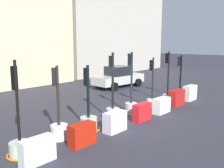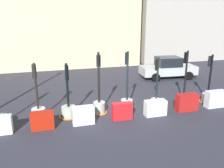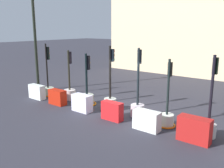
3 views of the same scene
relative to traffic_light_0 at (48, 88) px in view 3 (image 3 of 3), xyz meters
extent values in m
plane|color=#2E2D37|center=(5.46, 0.18, -0.44)|extent=(120.00, 120.00, 0.00)
cylinder|color=#ACB8A0|center=(0.00, -0.01, -0.21)|extent=(0.68, 0.68, 0.46)
cylinder|color=black|center=(0.00, -0.01, 1.32)|extent=(0.09, 0.09, 2.61)
cube|color=black|center=(0.01, 0.10, 2.06)|extent=(0.18, 0.14, 0.74)
sphere|color=red|center=(0.02, 0.18, 2.31)|extent=(0.10, 0.10, 0.10)
sphere|color=orange|center=(0.02, 0.18, 2.06)|extent=(0.10, 0.10, 0.10)
sphere|color=green|center=(0.02, 0.18, 1.81)|extent=(0.10, 0.10, 0.10)
torus|color=orange|center=(0.00, -0.01, -0.41)|extent=(0.88, 0.88, 0.06)
cylinder|color=silver|center=(1.67, 0.20, -0.17)|extent=(0.64, 0.64, 0.56)
cylinder|color=black|center=(1.67, 0.20, 1.22)|extent=(0.10, 0.10, 2.21)
cube|color=black|center=(1.65, 0.31, 1.91)|extent=(0.19, 0.17, 0.66)
sphere|color=red|center=(1.63, 0.40, 2.13)|extent=(0.11, 0.11, 0.11)
sphere|color=orange|center=(1.63, 0.40, 1.91)|extent=(0.11, 0.11, 0.11)
sphere|color=green|center=(1.63, 0.40, 1.69)|extent=(0.11, 0.11, 0.11)
cylinder|color=#ADB4A2|center=(3.09, 0.11, -0.18)|extent=(0.70, 0.70, 0.53)
cylinder|color=black|center=(3.09, 0.11, 1.17)|extent=(0.11, 0.11, 2.15)
cube|color=black|center=(3.11, 0.24, 1.76)|extent=(0.17, 0.17, 0.73)
sphere|color=red|center=(3.12, 0.32, 2.00)|extent=(0.09, 0.09, 0.09)
sphere|color=orange|center=(3.12, 0.32, 1.76)|extent=(0.09, 0.09, 0.09)
sphere|color=green|center=(3.12, 0.32, 1.52)|extent=(0.09, 0.09, 0.09)
torus|color=orange|center=(3.09, 0.11, -0.41)|extent=(0.98, 0.98, 0.06)
cylinder|color=#A8AEA4|center=(4.63, 0.13, -0.15)|extent=(0.60, 0.60, 0.59)
cylinder|color=black|center=(4.63, 0.13, 1.42)|extent=(0.11, 0.11, 2.54)
cube|color=black|center=(4.66, 0.26, 2.24)|extent=(0.19, 0.19, 0.59)
sphere|color=red|center=(4.68, 0.36, 2.44)|extent=(0.10, 0.10, 0.10)
sphere|color=orange|center=(4.68, 0.36, 2.24)|extent=(0.10, 0.10, 0.10)
sphere|color=green|center=(4.68, 0.36, 2.04)|extent=(0.10, 0.10, 0.10)
torus|color=orange|center=(4.63, 0.13, -0.41)|extent=(0.79, 0.79, 0.07)
cylinder|color=#B3A8B1|center=(6.15, 0.22, -0.17)|extent=(0.61, 0.61, 0.55)
cylinder|color=black|center=(6.15, 0.22, 1.38)|extent=(0.10, 0.10, 2.56)
cube|color=black|center=(6.12, 0.34, 2.28)|extent=(0.17, 0.16, 0.62)
sphere|color=red|center=(6.11, 0.41, 2.48)|extent=(0.10, 0.10, 0.10)
sphere|color=orange|center=(6.11, 0.41, 2.28)|extent=(0.10, 0.10, 0.10)
sphere|color=green|center=(6.11, 0.41, 2.07)|extent=(0.10, 0.10, 0.10)
cylinder|color=silver|center=(7.72, -0.02, -0.19)|extent=(0.57, 0.57, 0.51)
cylinder|color=black|center=(7.72, -0.02, 1.20)|extent=(0.10, 0.10, 2.27)
cube|color=black|center=(7.71, 0.09, 1.91)|extent=(0.16, 0.14, 0.57)
sphere|color=red|center=(7.70, 0.16, 2.10)|extent=(0.10, 0.10, 0.10)
sphere|color=orange|center=(7.70, 0.16, 1.91)|extent=(0.10, 0.10, 0.10)
sphere|color=green|center=(7.70, 0.16, 1.72)|extent=(0.10, 0.10, 0.10)
torus|color=orange|center=(7.72, -0.02, -0.41)|extent=(0.75, 0.75, 0.07)
cylinder|color=beige|center=(9.40, -0.03, -0.19)|extent=(0.57, 0.57, 0.50)
cylinder|color=black|center=(9.40, -0.03, 1.33)|extent=(0.10, 0.10, 2.55)
cube|color=black|center=(9.41, 0.10, 2.21)|extent=(0.19, 0.17, 0.59)
sphere|color=red|center=(9.42, 0.19, 2.40)|extent=(0.12, 0.12, 0.12)
sphere|color=orange|center=(9.42, 0.19, 2.21)|extent=(0.12, 0.12, 0.12)
sphere|color=green|center=(9.42, 0.19, 2.01)|extent=(0.12, 0.12, 0.12)
cube|color=silver|center=(0.10, -0.86, -0.05)|extent=(1.08, 0.39, 0.80)
cube|color=#B41D0B|center=(1.87, -0.85, -0.05)|extent=(0.98, 0.45, 0.78)
cube|color=silver|center=(3.66, -0.83, -0.03)|extent=(0.99, 0.48, 0.82)
cube|color=red|center=(5.53, -0.85, -0.04)|extent=(0.97, 0.38, 0.81)
cube|color=silver|center=(7.28, -0.86, -0.05)|extent=(1.07, 0.47, 0.78)
cube|color=#AD1A18|center=(9.13, -0.75, 0.01)|extent=(1.15, 0.47, 0.90)
cube|color=beige|center=(3.79, 14.37, 5.92)|extent=(14.61, 7.63, 12.72)
cylinder|color=black|center=(-1.45, 0.34, 2.69)|extent=(0.17, 0.17, 6.27)
camera|label=1|loc=(-3.68, -7.17, 3.17)|focal=40.07mm
camera|label=2|loc=(2.37, -10.45, 4.34)|focal=36.59mm
camera|label=3|loc=(11.89, -8.97, 3.52)|focal=39.84mm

